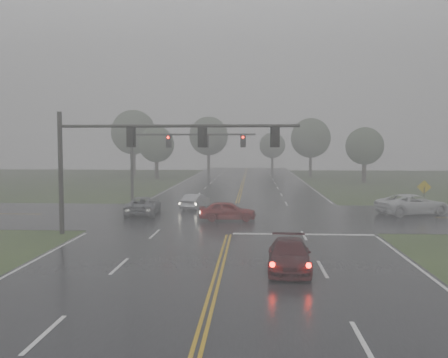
# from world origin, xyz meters

# --- Properties ---
(ground) EXTENTS (180.00, 180.00, 0.00)m
(ground) POSITION_xyz_m (0.00, 0.00, 0.00)
(ground) COLOR #2B401B
(ground) RESTS_ON ground
(main_road) EXTENTS (18.00, 160.00, 0.02)m
(main_road) POSITION_xyz_m (0.00, 20.00, 0.00)
(main_road) COLOR black
(main_road) RESTS_ON ground
(cross_street) EXTENTS (120.00, 14.00, 0.02)m
(cross_street) POSITION_xyz_m (0.00, 22.00, 0.00)
(cross_street) COLOR black
(cross_street) RESTS_ON ground
(stop_bar) EXTENTS (8.50, 0.50, 0.01)m
(stop_bar) POSITION_xyz_m (4.50, 14.40, 0.00)
(stop_bar) COLOR silver
(stop_bar) RESTS_ON ground
(sedan_maroon) EXTENTS (2.04, 4.57, 1.30)m
(sedan_maroon) POSITION_xyz_m (3.04, 5.77, 0.00)
(sedan_maroon) COLOR #380A0E
(sedan_maroon) RESTS_ON ground
(sedan_red) EXTENTS (4.14, 1.82, 1.39)m
(sedan_red) POSITION_xyz_m (-0.36, 19.76, 0.00)
(sedan_red) COLOR maroon
(sedan_red) RESTS_ON ground
(sedan_silver) EXTENTS (2.19, 4.05, 1.27)m
(sedan_silver) POSITION_xyz_m (-3.41, 26.03, 0.00)
(sedan_silver) COLOR #B3B6BC
(sedan_silver) RESTS_ON ground
(car_grey) EXTENTS (2.59, 5.14, 1.39)m
(car_grey) POSITION_xyz_m (-7.03, 22.28, 0.00)
(car_grey) COLOR slate
(car_grey) RESTS_ON ground
(pickup_white) EXTENTS (6.22, 4.34, 1.58)m
(pickup_white) POSITION_xyz_m (13.84, 23.57, 0.00)
(pickup_white) COLOR silver
(pickup_white) RESTS_ON ground
(signal_gantry_near) EXTENTS (14.52, 0.32, 7.42)m
(signal_gantry_near) POSITION_xyz_m (-5.66, 13.89, 5.25)
(signal_gantry_near) COLOR black
(signal_gantry_near) RESTS_ON ground
(signal_gantry_far) EXTENTS (12.02, 0.37, 7.24)m
(signal_gantry_far) POSITION_xyz_m (-6.54, 31.65, 5.06)
(signal_gantry_far) COLOR black
(signal_gantry_far) RESTS_ON ground
(sign_diamond_east) EXTENTS (1.07, 0.27, 2.62)m
(sign_diamond_east) POSITION_xyz_m (15.01, 24.57, 1.77)
(sign_diamond_east) COLOR black
(sign_diamond_east) RESTS_ON ground
(tree_nw_a) EXTENTS (5.62, 5.62, 8.26)m
(tree_nw_a) POSITION_xyz_m (-13.73, 61.94, 5.42)
(tree_nw_a) COLOR #382D24
(tree_nw_a) RESTS_ON ground
(tree_ne_a) EXTENTS (6.73, 6.73, 9.89)m
(tree_ne_a) POSITION_xyz_m (11.14, 69.58, 6.51)
(tree_ne_a) COLOR #382D24
(tree_ne_a) RESTS_ON ground
(tree_n_mid) EXTENTS (7.20, 7.20, 10.57)m
(tree_n_mid) POSITION_xyz_m (-6.82, 76.50, 6.96)
(tree_n_mid) COLOR #382D24
(tree_n_mid) RESTS_ON ground
(tree_e_near) EXTENTS (5.38, 5.38, 7.91)m
(tree_e_near) POSITION_xyz_m (17.27, 56.46, 5.19)
(tree_e_near) COLOR #382D24
(tree_e_near) RESTS_ON ground
(tree_nw_b) EXTENTS (7.80, 7.80, 11.46)m
(tree_nw_b) POSITION_xyz_m (-19.47, 70.68, 7.54)
(tree_nw_b) COLOR #382D24
(tree_nw_b) RESTS_ON ground
(tree_n_far) EXTENTS (5.40, 5.40, 7.93)m
(tree_n_far) POSITION_xyz_m (5.42, 88.86, 5.21)
(tree_n_far) COLOR #382D24
(tree_n_far) RESTS_ON ground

